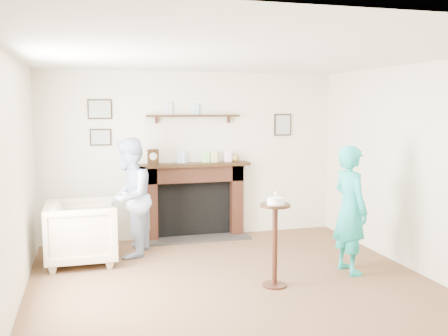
{
  "coord_description": "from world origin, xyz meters",
  "views": [
    {
      "loc": [
        -1.55,
        -4.88,
        1.99
      ],
      "look_at": [
        0.05,
        0.9,
        1.25
      ],
      "focal_mm": 40.0,
      "sensor_mm": 36.0,
      "label": 1
    }
  ],
  "objects_px": {
    "armchair": "(83,263)",
    "pedestal_table": "(275,228)",
    "woman": "(348,272)",
    "man": "(131,255)"
  },
  "relations": [
    {
      "from": "woman",
      "to": "pedestal_table",
      "type": "bearing_deg",
      "value": 97.04
    },
    {
      "from": "armchair",
      "to": "man",
      "type": "xyz_separation_m",
      "value": [
        0.61,
        0.16,
        0.0
      ]
    },
    {
      "from": "armchair",
      "to": "pedestal_table",
      "type": "xyz_separation_m",
      "value": [
        2.06,
        -1.43,
        0.66
      ]
    },
    {
      "from": "armchair",
      "to": "man",
      "type": "height_order",
      "value": "man"
    },
    {
      "from": "armchair",
      "to": "pedestal_table",
      "type": "bearing_deg",
      "value": -124.89
    },
    {
      "from": "man",
      "to": "woman",
      "type": "bearing_deg",
      "value": 81.03
    },
    {
      "from": "armchair",
      "to": "woman",
      "type": "bearing_deg",
      "value": -111.57
    },
    {
      "from": "armchair",
      "to": "pedestal_table",
      "type": "distance_m",
      "value": 2.59
    },
    {
      "from": "woman",
      "to": "armchair",
      "type": "bearing_deg",
      "value": 64.05
    },
    {
      "from": "armchair",
      "to": "man",
      "type": "distance_m",
      "value": 0.63
    }
  ]
}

